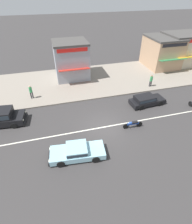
% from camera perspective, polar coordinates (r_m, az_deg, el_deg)
% --- Properties ---
extents(ground_plane, '(160.00, 160.00, 0.00)m').
position_cam_1_polar(ground_plane, '(16.80, 2.70, -4.92)').
color(ground_plane, '#383535').
extents(lane_centre_stripe, '(50.40, 0.14, 0.01)m').
position_cam_1_polar(lane_centre_stripe, '(16.79, 2.70, -4.91)').
color(lane_centre_stripe, silver).
rests_on(lane_centre_stripe, ground).
extents(kerb_strip, '(68.00, 10.00, 0.15)m').
position_cam_1_polar(kerb_strip, '(24.90, -4.26, 10.07)').
color(kerb_strip, gray).
rests_on(kerb_strip, ground).
extents(sedan_pale_blue_1, '(4.50, 2.14, 1.06)m').
position_cam_1_polar(sedan_pale_blue_1, '(14.02, -6.21, -12.68)').
color(sedan_pale_blue_1, '#93C6D6').
rests_on(sedan_pale_blue_1, ground).
extents(hatchback_black_3, '(4.11, 1.96, 1.10)m').
position_cam_1_polar(hatchback_black_3, '(20.34, 16.08, 3.79)').
color(hatchback_black_3, black).
rests_on(hatchback_black_3, ground).
extents(motorcycle_1, '(1.92, 0.56, 0.80)m').
position_cam_1_polar(motorcycle_1, '(16.81, 11.88, -3.89)').
color(motorcycle_1, black).
rests_on(motorcycle_1, ground).
extents(pedestrian_mid_kerb, '(0.34, 0.34, 1.65)m').
position_cam_1_polar(pedestrian_mid_kerb, '(21.58, -20.53, 6.44)').
color(pedestrian_mid_kerb, '#333338').
rests_on(pedestrian_mid_kerb, kerb_strip).
extents(pedestrian_by_shop, '(0.34, 0.34, 1.57)m').
position_cam_1_polar(pedestrian_by_shop, '(23.95, 17.55, 9.94)').
color(pedestrian_by_shop, '#333338').
rests_on(pedestrian_by_shop, kerb_strip).
extents(shopfront_corner_warung, '(4.52, 5.04, 4.94)m').
position_cam_1_polar(shopfront_corner_warung, '(25.28, -8.12, 16.52)').
color(shopfront_corner_warung, '#999EA8').
rests_on(shopfront_corner_warung, kerb_strip).
extents(shopfront_mid_block, '(5.83, 5.69, 4.79)m').
position_cam_1_polar(shopfront_mid_block, '(33.04, 26.10, 18.00)').
color(shopfront_mid_block, beige).
rests_on(shopfront_mid_block, kerb_strip).
extents(shopfront_far_kios, '(4.67, 6.19, 4.54)m').
position_cam_1_polar(shopfront_far_kios, '(30.86, 20.68, 17.94)').
color(shopfront_far_kios, tan).
rests_on(shopfront_far_kios, kerb_strip).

